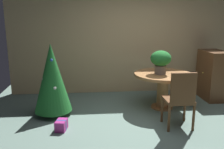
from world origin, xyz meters
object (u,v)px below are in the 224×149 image
object	(u,v)px
flower_vase	(161,60)
gift_box_purple	(61,125)
wooden_cabinet	(213,75)
round_dining_table	(163,82)
wooden_chair_near	(180,97)
holiday_tree	(52,78)

from	to	relation	value
flower_vase	gift_box_purple	world-z (taller)	flower_vase
flower_vase	wooden_cabinet	world-z (taller)	flower_vase
round_dining_table	wooden_chair_near	size ratio (longest dim) A/B	1.18
round_dining_table	gift_box_purple	size ratio (longest dim) A/B	4.30
round_dining_table	flower_vase	world-z (taller)	flower_vase
round_dining_table	holiday_tree	size ratio (longest dim) A/B	0.85
wooden_cabinet	round_dining_table	bearing A→B (deg)	-158.74
holiday_tree	wooden_chair_near	bearing A→B (deg)	-20.20
holiday_tree	gift_box_purple	xyz separation A→B (m)	(0.22, -0.70, -0.65)
round_dining_table	holiday_tree	xyz separation A→B (m)	(-2.20, -0.16, 0.17)
holiday_tree	round_dining_table	bearing A→B (deg)	4.17
flower_vase	holiday_tree	xyz separation A→B (m)	(-2.12, -0.12, -0.29)
round_dining_table	wooden_chair_near	bearing A→B (deg)	-90.00
gift_box_purple	wooden_cabinet	distance (m)	3.62
round_dining_table	gift_box_purple	distance (m)	2.21
wooden_chair_near	wooden_cabinet	xyz separation A→B (m)	(1.33, 1.49, -0.00)
round_dining_table	gift_box_purple	world-z (taller)	round_dining_table
round_dining_table	holiday_tree	bearing A→B (deg)	-175.83
wooden_chair_near	gift_box_purple	distance (m)	2.04
flower_vase	wooden_cabinet	distance (m)	1.59
flower_vase	holiday_tree	bearing A→B (deg)	-176.68
holiday_tree	wooden_cabinet	world-z (taller)	holiday_tree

